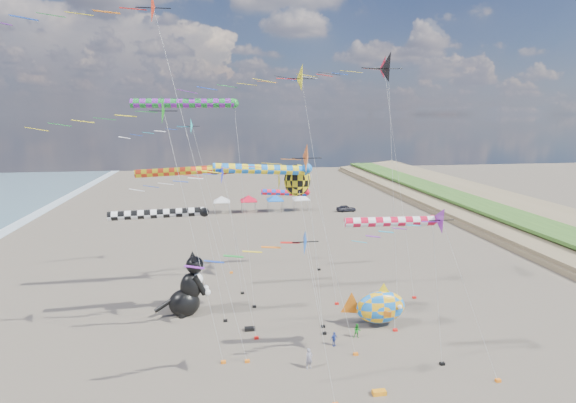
% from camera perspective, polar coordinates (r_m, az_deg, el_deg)
% --- Properties ---
extents(delta_kite_0, '(10.31, 1.85, 17.93)m').
position_cam_1_polar(delta_kite_0, '(50.25, -12.74, 8.95)').
color(delta_kite_0, '#1FD7DA').
rests_on(delta_kite_0, ground).
extents(delta_kite_1, '(13.83, 3.04, 23.81)m').
position_cam_1_polar(delta_kite_1, '(42.26, 11.10, 16.08)').
color(delta_kite_1, black).
rests_on(delta_kite_1, ground).
extents(delta_kite_2, '(8.89, 1.90, 14.80)m').
position_cam_1_polar(delta_kite_2, '(34.45, -9.85, 3.02)').
color(delta_kite_2, '#1B25D4').
rests_on(delta_kite_2, ground).
extents(delta_kite_3, '(14.25, 2.66, 22.67)m').
position_cam_1_polar(delta_kite_3, '(40.29, -0.32, 15.12)').
color(delta_kite_3, yellow).
rests_on(delta_kite_3, ground).
extents(delta_kite_4, '(14.14, 2.48, 26.29)m').
position_cam_1_polar(delta_kite_4, '(31.60, -16.83, 22.56)').
color(delta_kite_4, red).
rests_on(delta_kite_4, ground).
extents(delta_kite_5, '(13.17, 2.35, 23.63)m').
position_cam_1_polar(delta_kite_5, '(42.47, 10.51, 16.18)').
color(delta_kite_5, red).
rests_on(delta_kite_5, ground).
extents(delta_kite_6, '(8.85, 1.78, 11.64)m').
position_cam_1_polar(delta_kite_6, '(26.15, -0.64, -6.38)').
color(delta_kite_6, blue).
rests_on(delta_kite_6, ground).
extents(delta_kite_7, '(12.22, 2.39, 16.40)m').
position_cam_1_polar(delta_kite_7, '(31.03, 0.99, 4.98)').
color(delta_kite_7, '#D9581B').
rests_on(delta_kite_7, ground).
extents(delta_kite_8, '(9.67, 1.96, 12.36)m').
position_cam_1_polar(delta_kite_8, '(30.03, 19.56, -3.35)').
color(delta_kite_8, purple).
rests_on(delta_kite_8, ground).
extents(delta_kite_9, '(11.95, 2.08, 19.52)m').
position_cam_1_polar(delta_kite_9, '(31.23, -18.49, 10.37)').
color(delta_kite_9, '#178C17').
rests_on(delta_kite_9, ground).
extents(windsock_0, '(9.20, 0.80, 14.31)m').
position_cam_1_polar(windsock_0, '(35.72, -2.82, 4.03)').
color(windsock_0, blue).
rests_on(windsock_0, ground).
extents(windsock_1, '(10.37, 0.83, 19.53)m').
position_cam_1_polar(windsock_1, '(40.38, -12.55, 11.98)').
color(windsock_1, '#178029').
rests_on(windsock_1, ground).
extents(windsock_2, '(9.44, 0.81, 10.46)m').
position_cam_1_polar(windsock_2, '(38.85, -15.68, -1.54)').
color(windsock_2, black).
rests_on(windsock_2, ground).
extents(windsock_3, '(7.82, 0.70, 11.41)m').
position_cam_1_polar(windsock_3, '(31.27, 13.40, -2.60)').
color(windsock_3, red).
rests_on(windsock_3, ground).
extents(windsock_4, '(6.97, 0.69, 9.82)m').
position_cam_1_polar(windsock_4, '(50.91, -0.06, 1.07)').
color(windsock_4, red).
rests_on(windsock_4, ground).
extents(windsock_5, '(10.06, 0.83, 13.25)m').
position_cam_1_polar(windsock_5, '(44.23, -12.96, 3.72)').
color(windsock_5, '#F83614').
rests_on(windsock_5, ground).
extents(angelfish_kite, '(3.74, 3.02, 14.16)m').
position_cam_1_polar(angelfish_kite, '(36.92, 0.88, 2.53)').
color(angelfish_kite, yellow).
rests_on(angelfish_kite, ground).
extents(cat_inflatable, '(4.64, 2.90, 5.83)m').
position_cam_1_polar(cat_inflatable, '(42.79, -12.69, -10.18)').
color(cat_inflatable, black).
rests_on(cat_inflatable, ground).
extents(fish_inflatable, '(5.88, 2.75, 4.04)m').
position_cam_1_polar(fish_inflatable, '(40.61, 11.61, -13.00)').
color(fish_inflatable, blue).
rests_on(fish_inflatable, ground).
extents(person_adult, '(0.66, 0.55, 1.56)m').
position_cam_1_polar(person_adult, '(34.49, 2.69, -19.30)').
color(person_adult, gray).
rests_on(person_adult, ground).
extents(child_green, '(0.64, 0.52, 1.23)m').
position_cam_1_polar(child_green, '(38.96, 8.78, -15.93)').
color(child_green, '#1B8221').
rests_on(child_green, ground).
extents(child_blue, '(0.75, 0.56, 1.18)m').
position_cam_1_polar(child_blue, '(37.58, 5.86, -16.97)').
color(child_blue, '#2C41A3').
rests_on(child_blue, ground).
extents(kite_bag_0, '(0.90, 0.44, 0.30)m').
position_cam_1_polar(kite_bag_0, '(32.71, 11.50, -22.67)').
color(kite_bag_0, orange).
rests_on(kite_bag_0, ground).
extents(kite_bag_1, '(0.90, 0.44, 0.30)m').
position_cam_1_polar(kite_bag_1, '(43.82, 7.91, -13.40)').
color(kite_bag_1, '#141FD0').
rests_on(kite_bag_1, ground).
extents(kite_bag_3, '(0.90, 0.44, 0.30)m').
position_cam_1_polar(kite_bag_3, '(40.01, -4.87, -15.82)').
color(kite_bag_3, black).
rests_on(kite_bag_3, ground).
extents(tent_row, '(19.20, 4.20, 3.80)m').
position_cam_1_polar(tent_row, '(84.61, -3.34, 0.74)').
color(tent_row, silver).
rests_on(tent_row, ground).
extents(parked_car, '(3.76, 1.71, 1.25)m').
position_cam_1_polar(parked_car, '(86.08, 7.39, -0.86)').
color(parked_car, '#26262D').
rests_on(parked_car, ground).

